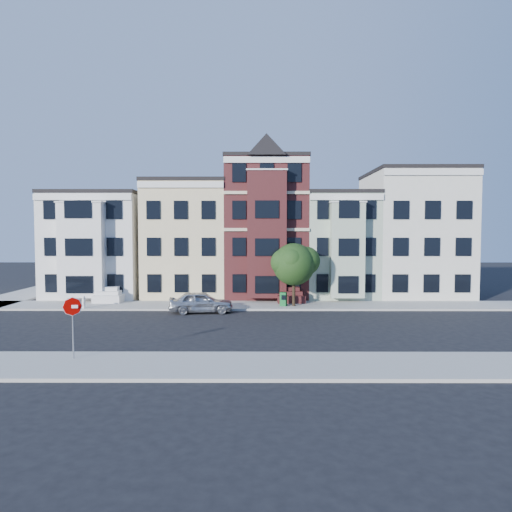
{
  "coord_description": "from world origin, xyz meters",
  "views": [
    {
      "loc": [
        -0.74,
        -27.24,
        5.79
      ],
      "look_at": [
        -0.84,
        3.12,
        4.2
      ],
      "focal_mm": 32.0,
      "sensor_mm": 36.0,
      "label": 1
    }
  ],
  "objects_px": {
    "newspaper_box": "(283,299)",
    "fire_hydrant": "(84,303)",
    "stop_sign": "(73,324)",
    "parked_car": "(201,302)",
    "street_tree": "(294,267)"
  },
  "relations": [
    {
      "from": "street_tree",
      "to": "fire_hydrant",
      "type": "height_order",
      "value": "street_tree"
    },
    {
      "from": "fire_hydrant",
      "to": "street_tree",
      "type": "bearing_deg",
      "value": 4.1
    },
    {
      "from": "newspaper_box",
      "to": "fire_hydrant",
      "type": "height_order",
      "value": "newspaper_box"
    },
    {
      "from": "fire_hydrant",
      "to": "stop_sign",
      "type": "height_order",
      "value": "stop_sign"
    },
    {
      "from": "newspaper_box",
      "to": "stop_sign",
      "type": "relative_size",
      "value": 0.34
    },
    {
      "from": "parked_car",
      "to": "fire_hydrant",
      "type": "bearing_deg",
      "value": 76.76
    },
    {
      "from": "newspaper_box",
      "to": "stop_sign",
      "type": "height_order",
      "value": "stop_sign"
    },
    {
      "from": "parked_car",
      "to": "stop_sign",
      "type": "distance_m",
      "value": 13.09
    },
    {
      "from": "street_tree",
      "to": "newspaper_box",
      "type": "height_order",
      "value": "street_tree"
    },
    {
      "from": "street_tree",
      "to": "parked_car",
      "type": "relative_size",
      "value": 1.3
    },
    {
      "from": "parked_car",
      "to": "stop_sign",
      "type": "relative_size",
      "value": 1.46
    },
    {
      "from": "stop_sign",
      "to": "parked_car",
      "type": "bearing_deg",
      "value": 61.51
    },
    {
      "from": "newspaper_box",
      "to": "fire_hydrant",
      "type": "relative_size",
      "value": 1.45
    },
    {
      "from": "street_tree",
      "to": "fire_hydrant",
      "type": "bearing_deg",
      "value": -175.9
    },
    {
      "from": "newspaper_box",
      "to": "fire_hydrant",
      "type": "distance_m",
      "value": 14.93
    }
  ]
}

